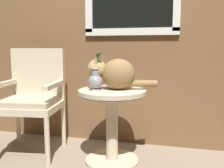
% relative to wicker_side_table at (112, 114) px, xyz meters
% --- Properties ---
extents(back_wall, '(4.00, 0.07, 2.60)m').
position_rel_wicker_side_table_xyz_m(back_wall, '(-0.05, 0.51, 0.87)').
color(back_wall, brown).
rests_on(back_wall, ground_plane).
extents(wicker_side_table, '(0.57, 0.57, 0.64)m').
position_rel_wicker_side_table_xyz_m(wicker_side_table, '(0.00, 0.00, 0.00)').
color(wicker_side_table, beige).
rests_on(wicker_side_table, ground_plane).
extents(wicker_chair, '(0.59, 0.56, 0.99)m').
position_rel_wicker_side_table_xyz_m(wicker_chair, '(-0.79, 0.06, 0.12)').
color(wicker_chair, beige).
rests_on(wicker_chair, ground_plane).
extents(cat, '(0.59, 0.31, 0.28)m').
position_rel_wicker_side_table_xyz_m(cat, '(0.02, 0.04, 0.35)').
color(cat, olive).
rests_on(cat, wicker_side_table).
extents(pewter_vase_with_ivy, '(0.13, 0.12, 0.31)m').
position_rel_wicker_side_table_xyz_m(pewter_vase_with_ivy, '(-0.13, -0.04, 0.31)').
color(pewter_vase_with_ivy, gray).
rests_on(pewter_vase_with_ivy, wicker_side_table).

